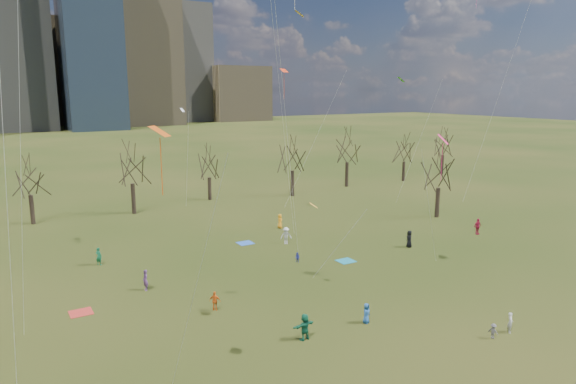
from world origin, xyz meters
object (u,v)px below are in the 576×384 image
blanket_teal (346,261)px  blanket_crimson (81,313)px  blanket_navy (245,243)px  person_1 (510,322)px  person_0 (366,313)px  person_4 (215,301)px

blanket_teal → blanket_crimson: 23.85m
blanket_teal → blanket_crimson: (-23.83, 0.77, 0.00)m
blanket_teal → blanket_navy: 11.70m
blanket_teal → person_1: bearing=-88.2°
blanket_crimson → person_0: person_0 is taller
blanket_teal → person_1: size_ratio=1.13×
blanket_navy → person_0: bearing=-93.2°
blanket_navy → person_0: person_0 is taller
blanket_crimson → person_4: bearing=-28.4°
person_1 → blanket_teal: bearing=47.1°
blanket_teal → person_4: (-15.16, -3.91, 0.72)m
blanket_crimson → person_4: 9.88m
blanket_navy → person_4: 17.04m
person_0 → person_1: 9.62m
person_0 → person_1: bearing=-64.5°
blanket_teal → person_4: size_ratio=1.09×
blanket_teal → person_0: bearing=-121.2°
person_1 → person_4: (-15.71, 13.57, 0.02)m
blanket_crimson → person_1: bearing=-36.8°
person_0 → blanket_navy: bearing=61.9°
blanket_teal → blanket_crimson: same height
blanket_teal → blanket_navy: size_ratio=1.00×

